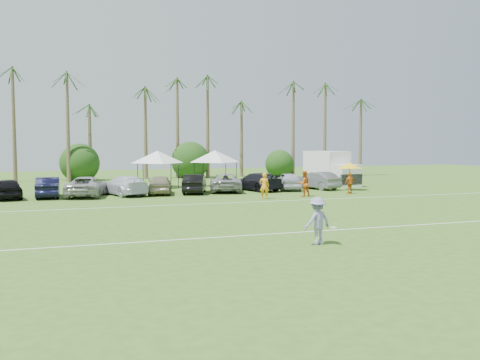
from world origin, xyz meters
name	(u,v)px	position (x,y,z in m)	size (l,w,h in m)	color
ground	(288,242)	(0.00, 0.00, 0.00)	(120.00, 120.00, 0.00)	#395E1C
field_lines	(226,216)	(0.00, 8.00, 0.01)	(80.00, 12.10, 0.01)	white
palm_tree_2	(15,89)	(-12.00, 38.00, 9.21)	(2.40, 2.40, 10.90)	brown
palm_tree_3	(58,82)	(-8.00, 38.00, 10.06)	(2.40, 2.40, 11.90)	brown
palm_tree_4	(99,109)	(-4.00, 38.00, 7.48)	(2.40, 2.40, 8.90)	brown
palm_tree_5	(138,101)	(0.00, 38.00, 8.35)	(2.40, 2.40, 9.90)	brown
palm_tree_6	(175,94)	(4.00, 38.00, 9.21)	(2.40, 2.40, 10.90)	brown
palm_tree_7	(211,87)	(8.00, 38.00, 10.06)	(2.40, 2.40, 11.90)	brown
palm_tree_8	(253,112)	(13.00, 38.00, 7.48)	(2.40, 2.40, 8.90)	brown
palm_tree_9	(293,105)	(18.00, 38.00, 8.35)	(2.40, 2.40, 9.90)	brown
palm_tree_10	(331,99)	(23.00, 38.00, 9.21)	(2.40, 2.40, 10.90)	brown
palm_tree_11	(360,93)	(27.00, 38.00, 10.06)	(2.40, 2.40, 11.90)	brown
bush_tree_1	(80,163)	(-6.00, 39.00, 1.80)	(4.00, 4.00, 4.00)	brown
bush_tree_2	(191,162)	(6.00, 39.00, 1.80)	(4.00, 4.00, 4.00)	brown
bush_tree_3	(274,161)	(16.00, 39.00, 1.80)	(4.00, 4.00, 4.00)	brown
sideline_player_a	(264,186)	(5.30, 15.55, 0.92)	(0.67, 0.44, 1.84)	#FDA01C
sideline_player_b	(304,184)	(8.74, 16.25, 0.95)	(0.92, 0.72, 1.89)	#D75A17
sideline_player_c	(350,183)	(13.04, 16.96, 0.83)	(0.97, 0.40, 1.66)	#CF6617
box_truck	(331,167)	(15.83, 24.89, 1.69)	(3.00, 6.35, 3.15)	white
canopy_tent_left	(157,151)	(0.04, 27.64, 3.25)	(4.68, 4.68, 3.79)	black
canopy_tent_right	(215,150)	(5.23, 27.34, 3.27)	(4.71, 4.71, 3.82)	black
market_umbrella	(350,165)	(14.59, 19.58, 2.07)	(2.07, 2.07, 2.31)	black
frisbee_player	(317,221)	(0.88, -0.78, 0.92)	(1.34, 0.93, 1.85)	#8681B8
parked_car_0	(7,189)	(-11.77, 21.55, 0.74)	(1.75, 4.36, 1.49)	black
parked_car_1	(48,187)	(-9.07, 21.70, 0.74)	(1.57, 4.51, 1.49)	black
parked_car_2	(87,187)	(-6.36, 21.41, 0.74)	(2.46, 5.35, 1.49)	#9F9F9F
parked_car_3	(124,185)	(-3.65, 21.51, 0.74)	(2.08, 5.12, 1.49)	white
parked_car_4	(160,185)	(-0.94, 21.50, 0.74)	(1.75, 4.36, 1.49)	gray
parked_car_5	(195,184)	(1.77, 21.39, 0.74)	(1.57, 4.51, 1.49)	black
parked_car_6	(226,182)	(4.47, 21.86, 0.74)	(2.46, 5.35, 1.49)	#959696
parked_car_7	(257,182)	(7.18, 21.89, 0.74)	(2.08, 5.12, 1.49)	black
parked_car_8	(288,181)	(9.89, 21.54, 0.74)	(1.75, 4.36, 1.49)	silver
parked_car_9	(317,180)	(12.60, 21.51, 0.74)	(1.57, 4.51, 1.49)	slate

